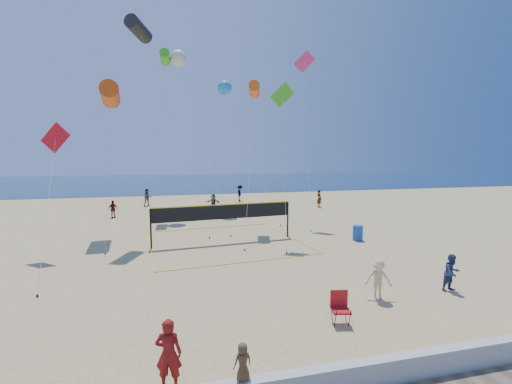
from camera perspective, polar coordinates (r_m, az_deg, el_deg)
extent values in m
plane|color=tan|center=(11.47, 4.06, -21.72)|extent=(120.00, 120.00, 0.00)
cube|color=navy|center=(71.90, -11.28, 1.80)|extent=(140.00, 50.00, 0.03)
cube|color=#B9B9B4|center=(8.92, 10.82, -28.53)|extent=(32.00, 0.30, 0.60)
imported|color=maroon|center=(8.89, -14.36, -24.65)|extent=(0.68, 0.52, 1.67)
imported|color=brown|center=(8.08, -2.24, -26.43)|extent=(0.45, 0.34, 0.82)
imported|color=navy|center=(15.90, 29.85, -11.57)|extent=(0.77, 0.62, 1.48)
imported|color=beige|center=(13.94, 19.73, -13.49)|extent=(1.12, 0.90, 1.52)
imported|color=gray|center=(31.80, -22.75, -2.65)|extent=(0.92, 0.79, 1.48)
imported|color=gray|center=(33.15, -7.13, -1.76)|extent=(1.55, 1.13, 1.62)
imported|color=gray|center=(35.85, 10.48, -1.10)|extent=(0.57, 0.73, 1.76)
imported|color=gray|center=(37.80, -17.65, -0.89)|extent=(0.92, 0.75, 1.80)
imported|color=gray|center=(39.84, -2.69, -0.22)|extent=(1.01, 1.34, 1.84)
cube|color=#AA1318|center=(11.77, 13.93, -18.63)|extent=(0.65, 0.61, 0.06)
cube|color=#AA1318|center=(11.85, 13.66, -16.84)|extent=(0.56, 0.16, 0.56)
cylinder|color=black|center=(11.62, 13.08, -20.06)|extent=(0.08, 0.28, 0.73)
cylinder|color=black|center=(11.98, 12.53, -19.22)|extent=(0.08, 0.28, 0.73)
cylinder|color=black|center=(11.75, 15.32, -19.83)|extent=(0.08, 0.28, 0.73)
cylinder|color=black|center=(12.10, 14.70, -19.01)|extent=(0.08, 0.28, 0.73)
cylinder|color=#1848A1|center=(22.67, 16.60, -6.54)|extent=(0.67, 0.67, 0.94)
cylinder|color=black|center=(20.64, -17.13, -5.86)|extent=(0.10, 0.10, 2.30)
cylinder|color=black|center=(22.67, 5.31, -4.55)|extent=(0.10, 0.10, 2.30)
cube|color=black|center=(21.11, -5.39, -3.36)|extent=(8.60, 0.89, 0.86)
cube|color=yellow|center=(21.04, -5.40, -2.12)|extent=(8.60, 0.90, 0.06)
cube|color=yellow|center=(17.51, -1.77, -11.63)|extent=(8.80, 0.94, 0.02)
cube|color=yellow|center=(25.60, -7.73, -5.94)|extent=(8.80, 0.94, 0.02)
cylinder|color=#C6440E|center=(25.73, -23.14, 14.70)|extent=(1.49, 2.96, 1.56)
cylinder|color=silver|center=(22.60, -23.44, 4.04)|extent=(0.29, 5.70, 9.35)
cylinder|color=black|center=(20.47, -23.82, -9.40)|extent=(0.08, 0.08, 0.10)
cylinder|color=black|center=(25.52, -18.98, 24.27)|extent=(1.65, 2.40, 1.21)
cylinder|color=silver|center=(22.96, -13.48, 9.45)|extent=(4.12, 2.47, 13.38)
cylinder|color=black|center=(22.44, -7.74, -7.57)|extent=(0.08, 0.08, 0.10)
cylinder|color=#E05116|center=(25.90, -0.28, 16.71)|extent=(1.24, 2.02, 1.03)
cylinder|color=silver|center=(22.10, -0.98, 5.43)|extent=(2.13, 6.42, 10.05)
cylinder|color=black|center=(19.48, -1.90, -9.64)|extent=(0.08, 0.08, 0.10)
cube|color=#B80D1E|center=(21.76, -30.43, 7.79)|extent=(1.65, 0.50, 1.69)
cylinder|color=silver|center=(18.47, -31.35, -1.54)|extent=(1.05, 6.81, 6.25)
cylinder|color=black|center=(15.87, -32.65, -14.38)|extent=(0.08, 0.08, 0.10)
cube|color=green|center=(22.14, 4.42, 15.85)|extent=(1.58, 0.26, 1.56)
cylinder|color=silver|center=(20.07, 4.76, 3.89)|extent=(0.83, 3.48, 9.04)
cylinder|color=black|center=(19.05, 5.15, -10.04)|extent=(0.08, 0.08, 0.10)
cube|color=#E13471|center=(29.37, 8.07, 20.71)|extent=(1.60, 0.68, 1.70)
cylinder|color=silver|center=(26.17, 8.57, 8.40)|extent=(1.12, 4.48, 12.71)
cylinder|color=black|center=(24.46, 9.13, -6.44)|extent=(0.08, 0.08, 0.10)
sphere|color=silver|center=(33.25, -12.84, 20.91)|extent=(1.80, 1.80, 1.44)
cylinder|color=silver|center=(27.16, -9.20, 9.51)|extent=(2.89, 10.24, 13.86)
cylinder|color=black|center=(22.84, -4.22, -7.29)|extent=(0.08, 0.08, 0.10)
sphere|color=#2585D5|center=(33.95, -5.25, 16.93)|extent=(1.65, 1.65, 1.34)
cylinder|color=silver|center=(29.37, -1.09, 7.19)|extent=(2.87, 8.66, 11.66)
cylinder|color=black|center=(26.11, 4.12, -5.57)|extent=(0.08, 0.08, 0.10)
cylinder|color=green|center=(32.89, -14.92, 20.88)|extent=(0.89, 2.01, 1.08)
cylinder|color=silver|center=(29.68, -15.98, 8.98)|extent=(1.41, 4.33, 13.77)
cylinder|color=black|center=(28.03, -17.15, -5.02)|extent=(0.08, 0.08, 0.10)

